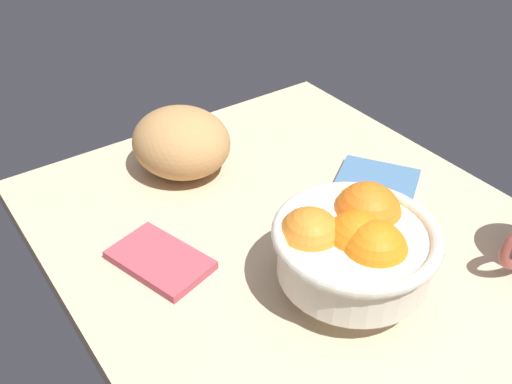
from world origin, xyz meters
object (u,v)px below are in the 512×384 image
object	(u,v)px
fruit_bowl	(354,245)
napkin_folded	(160,260)
bread_loaf	(181,142)
napkin_spare	(377,180)

from	to	relation	value
fruit_bowl	napkin_folded	bearing A→B (deg)	-134.50
napkin_folded	bread_loaf	bearing A→B (deg)	142.70
napkin_folded	napkin_spare	size ratio (longest dim) A/B	1.10
fruit_bowl	napkin_folded	xyz separation A→B (cm)	(-16.47, -16.76, -5.92)
fruit_bowl	bread_loaf	bearing A→B (deg)	-173.23
fruit_bowl	bread_loaf	world-z (taller)	fruit_bowl
napkin_folded	fruit_bowl	bearing A→B (deg)	45.50
bread_loaf	napkin_spare	world-z (taller)	bread_loaf
bread_loaf	napkin_folded	size ratio (longest dim) A/B	1.22
napkin_spare	bread_loaf	bearing A→B (deg)	-131.92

